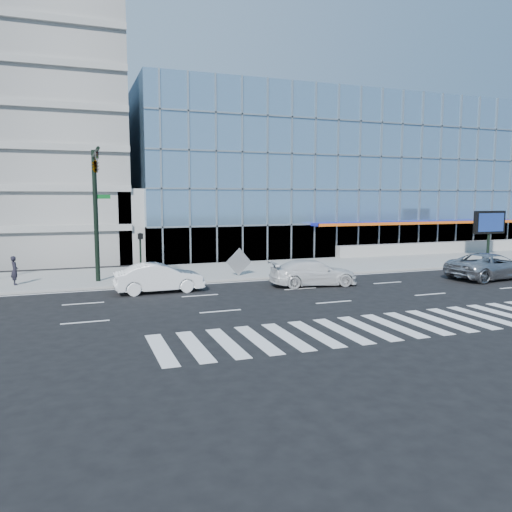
# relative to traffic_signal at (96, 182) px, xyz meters

# --- Properties ---
(ground) EXTENTS (160.00, 160.00, 0.00)m
(ground) POSITION_rel_traffic_signal_xyz_m (11.00, -4.57, -6.16)
(ground) COLOR black
(ground) RESTS_ON ground
(sidewalk) EXTENTS (120.00, 8.00, 0.15)m
(sidewalk) POSITION_rel_traffic_signal_xyz_m (11.00, 3.43, -6.09)
(sidewalk) COLOR gray
(sidewalk) RESTS_ON ground
(theatre_building) EXTENTS (42.00, 26.00, 15.00)m
(theatre_building) POSITION_rel_traffic_signal_xyz_m (25.00, 21.43, 1.34)
(theatre_building) COLOR #6A90B1
(theatre_building) RESTS_ON ground
(ramp_block) EXTENTS (6.00, 8.00, 6.00)m
(ramp_block) POSITION_rel_traffic_signal_xyz_m (5.00, 13.43, -3.16)
(ramp_block) COLOR gray
(ramp_block) RESTS_ON ground
(retaining_wall) EXTENTS (30.00, 0.80, 1.00)m
(retaining_wall) POSITION_rel_traffic_signal_xyz_m (35.00, 7.03, -5.51)
(retaining_wall) COLOR gray
(retaining_wall) RESTS_ON sidewalk
(traffic_signal) EXTENTS (1.14, 5.74, 8.00)m
(traffic_signal) POSITION_rel_traffic_signal_xyz_m (0.00, 0.00, 0.00)
(traffic_signal) COLOR black
(traffic_signal) RESTS_ON sidewalk
(ped_signal_post) EXTENTS (0.30, 0.33, 3.00)m
(ped_signal_post) POSITION_rel_traffic_signal_xyz_m (2.50, 0.37, -4.02)
(ped_signal_post) COLOR black
(ped_signal_post) RESTS_ON sidewalk
(marquee_sign) EXTENTS (3.20, 0.43, 4.00)m
(marquee_sign) POSITION_rel_traffic_signal_xyz_m (33.00, 3.42, -3.10)
(marquee_sign) COLOR black
(marquee_sign) RESTS_ON sidewalk
(silver_suv) EXTENTS (6.35, 3.40, 1.70)m
(silver_suv) POSITION_rel_traffic_signal_xyz_m (24.21, -5.59, -5.32)
(silver_suv) COLOR #ABACB0
(silver_suv) RESTS_ON ground
(white_suv) EXTENTS (5.55, 2.75, 1.55)m
(white_suv) POSITION_rel_traffic_signal_xyz_m (12.21, -3.82, -5.39)
(white_suv) COLOR silver
(white_suv) RESTS_ON ground
(white_sedan) EXTENTS (4.96, 1.80, 1.63)m
(white_sedan) POSITION_rel_traffic_signal_xyz_m (3.09, -2.77, -5.35)
(white_sedan) COLOR white
(white_sedan) RESTS_ON ground
(pedestrian) EXTENTS (0.56, 0.71, 1.72)m
(pedestrian) POSITION_rel_traffic_signal_xyz_m (-4.69, 1.68, -5.16)
(pedestrian) COLOR black
(pedestrian) RESTS_ON sidewalk
(tilted_panel) EXTENTS (1.82, 0.36, 1.84)m
(tilted_panel) POSITION_rel_traffic_signal_xyz_m (8.88, 0.48, -5.10)
(tilted_panel) COLOR gray
(tilted_panel) RESTS_ON sidewalk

